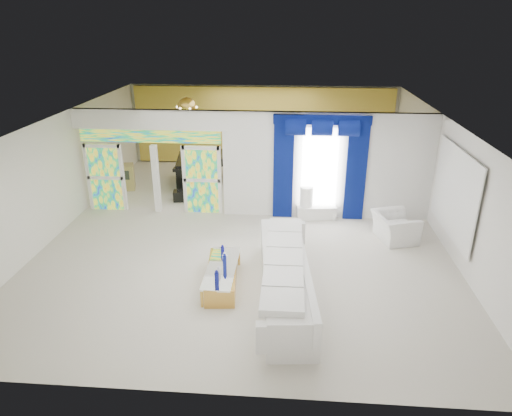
# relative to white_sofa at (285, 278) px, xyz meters

# --- Properties ---
(floor) EXTENTS (12.00, 12.00, 0.00)m
(floor) POSITION_rel_white_sofa_xyz_m (-1.05, 3.19, -0.39)
(floor) COLOR #B7AF9E
(floor) RESTS_ON ground
(dividing_wall) EXTENTS (5.70, 0.18, 3.00)m
(dividing_wall) POSITION_rel_white_sofa_xyz_m (1.10, 4.19, 1.11)
(dividing_wall) COLOR white
(dividing_wall) RESTS_ON ground
(dividing_header) EXTENTS (4.30, 0.18, 0.55)m
(dividing_header) POSITION_rel_white_sofa_xyz_m (-3.90, 4.19, 2.33)
(dividing_header) COLOR white
(dividing_header) RESTS_ON dividing_wall
(stained_panel_left) EXTENTS (0.95, 0.04, 2.00)m
(stained_panel_left) POSITION_rel_white_sofa_xyz_m (-5.32, 4.19, 0.61)
(stained_panel_left) COLOR #994C3F
(stained_panel_left) RESTS_ON ground
(stained_panel_right) EXTENTS (0.95, 0.04, 2.00)m
(stained_panel_right) POSITION_rel_white_sofa_xyz_m (-2.47, 4.19, 0.61)
(stained_panel_right) COLOR #994C3F
(stained_panel_right) RESTS_ON ground
(stained_transom) EXTENTS (4.00, 0.05, 0.35)m
(stained_transom) POSITION_rel_white_sofa_xyz_m (-3.90, 4.19, 1.86)
(stained_transom) COLOR #994C3F
(stained_transom) RESTS_ON dividing_header
(window_pane) EXTENTS (1.00, 0.02, 2.30)m
(window_pane) POSITION_rel_white_sofa_xyz_m (0.85, 4.09, 1.06)
(window_pane) COLOR white
(window_pane) RESTS_ON dividing_wall
(blue_drape_left) EXTENTS (0.55, 0.10, 2.80)m
(blue_drape_left) POSITION_rel_white_sofa_xyz_m (-0.15, 4.06, 1.01)
(blue_drape_left) COLOR #031342
(blue_drape_left) RESTS_ON ground
(blue_drape_right) EXTENTS (0.55, 0.10, 2.80)m
(blue_drape_right) POSITION_rel_white_sofa_xyz_m (1.85, 4.06, 1.01)
(blue_drape_right) COLOR #031342
(blue_drape_right) RESTS_ON ground
(blue_pelmet) EXTENTS (2.60, 0.12, 0.25)m
(blue_pelmet) POSITION_rel_white_sofa_xyz_m (0.85, 4.06, 2.43)
(blue_pelmet) COLOR #031342
(blue_pelmet) RESTS_ON dividing_wall
(wall_mirror) EXTENTS (0.04, 2.70, 1.90)m
(wall_mirror) POSITION_rel_white_sofa_xyz_m (3.89, 2.19, 1.16)
(wall_mirror) COLOR white
(wall_mirror) RESTS_ON ground
(gold_curtains) EXTENTS (9.70, 0.12, 2.90)m
(gold_curtains) POSITION_rel_white_sofa_xyz_m (-1.05, 9.09, 1.11)
(gold_curtains) COLOR gold
(gold_curtains) RESTS_ON ground
(white_sofa) EXTENTS (1.25, 4.21, 0.79)m
(white_sofa) POSITION_rel_white_sofa_xyz_m (0.00, 0.00, 0.00)
(white_sofa) COLOR white
(white_sofa) RESTS_ON ground
(coffee_table) EXTENTS (0.76, 1.87, 0.40)m
(coffee_table) POSITION_rel_white_sofa_xyz_m (-1.35, 0.30, -0.19)
(coffee_table) COLOR gold
(coffee_table) RESTS_ON ground
(console_table) EXTENTS (1.14, 0.49, 0.37)m
(console_table) POSITION_rel_white_sofa_xyz_m (0.82, 3.99, -0.21)
(console_table) COLOR white
(console_table) RESTS_ON ground
(table_lamp) EXTENTS (0.36, 0.36, 0.58)m
(table_lamp) POSITION_rel_white_sofa_xyz_m (0.52, 3.99, 0.26)
(table_lamp) COLOR white
(table_lamp) RESTS_ON console_table
(armchair) EXTENTS (1.20, 1.29, 0.70)m
(armchair) POSITION_rel_white_sofa_xyz_m (2.76, 2.78, -0.04)
(armchair) COLOR white
(armchair) RESTS_ON ground
(grand_piano) EXTENTS (1.63, 1.99, 0.91)m
(grand_piano) POSITION_rel_white_sofa_xyz_m (-3.09, 6.69, 0.06)
(grand_piano) COLOR black
(grand_piano) RESTS_ON ground
(piano_bench) EXTENTS (1.00, 0.51, 0.32)m
(piano_bench) POSITION_rel_white_sofa_xyz_m (-3.09, 5.09, -0.23)
(piano_bench) COLOR black
(piano_bench) RESTS_ON ground
(tv_console) EXTENTS (0.69, 0.66, 0.84)m
(tv_console) POSITION_rel_white_sofa_xyz_m (-5.41, 5.94, 0.03)
(tv_console) COLOR #A18B50
(tv_console) RESTS_ON ground
(chandelier) EXTENTS (0.60, 0.60, 0.60)m
(chandelier) POSITION_rel_white_sofa_xyz_m (-3.35, 6.59, 2.26)
(chandelier) COLOR gold
(chandelier) RESTS_ON ceiling
(decanters) EXTENTS (0.21, 1.31, 0.27)m
(decanters) POSITION_rel_white_sofa_xyz_m (-1.34, 0.25, 0.11)
(decanters) COLOR navy
(decanters) RESTS_ON coffee_table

